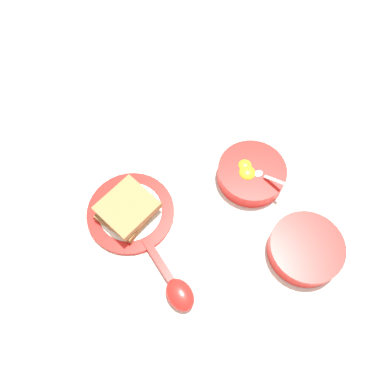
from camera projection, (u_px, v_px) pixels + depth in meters
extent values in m
plane|color=beige|center=(230.00, 234.00, 0.80)|extent=(3.00, 3.00, 0.00)
cylinder|color=red|center=(251.00, 173.00, 0.84)|extent=(0.15, 0.15, 0.04)
cylinder|color=white|center=(252.00, 173.00, 0.84)|extent=(0.13, 0.13, 0.02)
ellipsoid|color=yellow|center=(245.00, 166.00, 0.83)|extent=(0.03, 0.03, 0.02)
ellipsoid|color=yellow|center=(247.00, 173.00, 0.82)|extent=(0.04, 0.04, 0.02)
cylinder|color=black|center=(254.00, 164.00, 0.83)|extent=(0.04, 0.04, 0.00)
ellipsoid|color=silver|center=(258.00, 174.00, 0.82)|extent=(0.03, 0.02, 0.01)
cube|color=silver|center=(275.00, 180.00, 0.79)|extent=(0.03, 0.05, 0.03)
cylinder|color=red|center=(131.00, 212.00, 0.81)|extent=(0.19, 0.19, 0.01)
cylinder|color=white|center=(130.00, 211.00, 0.81)|extent=(0.14, 0.14, 0.00)
cube|color=brown|center=(128.00, 211.00, 0.80)|extent=(0.14, 0.14, 0.02)
cube|color=#9E7042|center=(127.00, 207.00, 0.78)|extent=(0.14, 0.14, 0.02)
ellipsoid|color=red|center=(180.00, 295.00, 0.73)|extent=(0.06, 0.08, 0.03)
cube|color=red|center=(159.00, 262.00, 0.77)|extent=(0.04, 0.11, 0.01)
cylinder|color=red|center=(305.00, 249.00, 0.76)|extent=(0.15, 0.15, 0.04)
cylinder|color=white|center=(307.00, 247.00, 0.75)|extent=(0.12, 0.12, 0.01)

